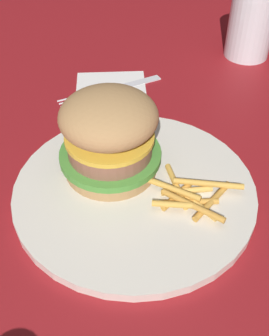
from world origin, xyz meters
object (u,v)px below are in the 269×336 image
fork (110,89)px  napkin (111,90)px  plate (134,190)px  sandwich (105,136)px  drink_glass (251,23)px  fries_pile (189,195)px

fork → napkin: bearing=105.5°
fork → plate: bearing=-1.2°
sandwich → drink_glass: bearing=132.4°
sandwich → fork: bearing=170.5°
fries_pile → fork: 0.26m
fries_pile → napkin: fries_pile is taller
plate → drink_glass: 0.40m
plate → napkin: 0.23m
sandwich → drink_glass: (-0.26, 0.29, -0.01)m
plate → fries_pile: fries_pile is taller
napkin → drink_glass: 0.27m
fries_pile → napkin: 0.26m
fries_pile → drink_glass: size_ratio=0.93×
fries_pile → drink_glass: 0.39m
fries_pile → napkin: size_ratio=1.06×
fries_pile → drink_glass: bearing=148.4°
sandwich → napkin: bearing=170.1°
napkin → sandwich: bearing=-9.9°
fries_pile → fork: fries_pile is taller
sandwich → napkin: (-0.19, 0.03, -0.06)m
plate → drink_glass: drink_glass is taller
fries_pile → fork: size_ratio=0.68×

